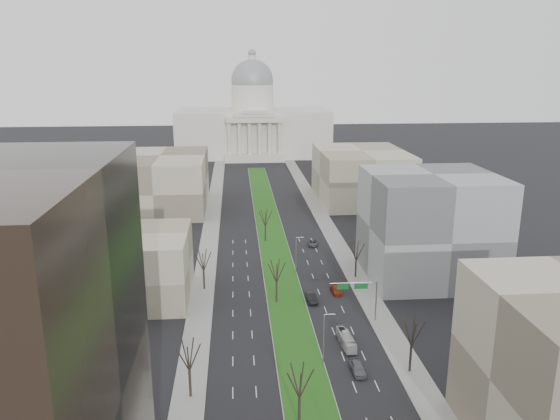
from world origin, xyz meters
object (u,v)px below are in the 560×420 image
car_red (336,290)px  car_grey_far (313,243)px  car_black (311,298)px  box_van (346,339)px  car_grey_near (358,368)px

car_red → car_grey_far: (-0.53, 31.75, -0.04)m
car_black → car_grey_far: car_black is taller
car_red → box_van: size_ratio=0.62×
car_grey_near → car_red: size_ratio=1.05×
car_grey_near → car_red: (2.33, 31.25, -0.16)m
car_black → car_red: 7.20m
car_black → car_grey_far: (5.47, 35.74, -0.17)m
car_black → car_red: bearing=28.3°
car_grey_near → box_van: size_ratio=0.65×
car_grey_far → box_van: box_van is taller
car_grey_near → car_black: (-3.67, 27.25, -0.03)m
car_grey_near → car_grey_far: car_grey_near is taller
car_black → box_van: size_ratio=0.65×
car_red → car_grey_far: car_red is taller
car_grey_near → car_black: 27.50m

